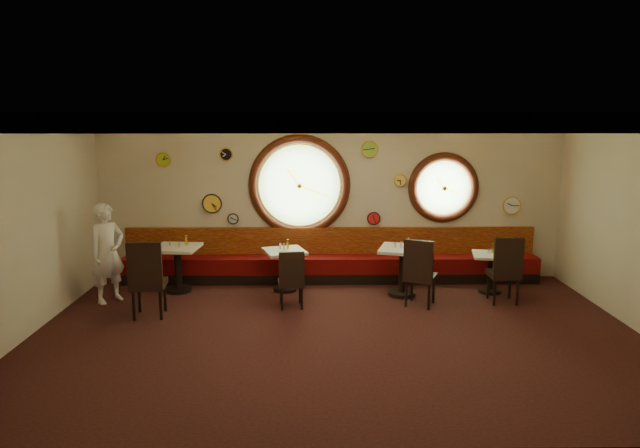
{
  "coord_description": "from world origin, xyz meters",
  "views": [
    {
      "loc": [
        -0.34,
        -8.0,
        3.17
      ],
      "look_at": [
        -0.23,
        0.8,
        1.5
      ],
      "focal_mm": 32.0,
      "sensor_mm": 36.0,
      "label": 1
    }
  ],
  "objects_px": {
    "table_c": "(403,265)",
    "condiment_c_salt": "(395,245)",
    "table_a": "(178,263)",
    "condiment_c_bottle": "(408,242)",
    "chair_a": "(147,275)",
    "condiment_b_salt": "(280,246)",
    "table_b": "(285,265)",
    "condiment_d_bottle": "(493,248)",
    "condiment_c_pepper": "(401,245)",
    "chair_b": "(291,276)",
    "condiment_b_pepper": "(284,247)",
    "waiter": "(108,253)",
    "chair_d": "(506,266)",
    "condiment_b_bottle": "(288,244)",
    "table_d": "(491,268)",
    "condiment_a_salt": "(170,243)",
    "condiment_a_bottle": "(187,240)",
    "condiment_a_pepper": "(179,245)",
    "chair_c": "(419,268)",
    "condiment_d_salt": "(488,251)",
    "condiment_d_pepper": "(490,251)"
  },
  "relations": [
    {
      "from": "condiment_b_pepper",
      "to": "condiment_b_bottle",
      "type": "relative_size",
      "value": 0.65
    },
    {
      "from": "condiment_a_salt",
      "to": "condiment_a_bottle",
      "type": "distance_m",
      "value": 0.3
    },
    {
      "from": "table_a",
      "to": "condiment_c_bottle",
      "type": "distance_m",
      "value": 4.21
    },
    {
      "from": "table_c",
      "to": "condiment_c_salt",
      "type": "relative_size",
      "value": 10.5
    },
    {
      "from": "table_c",
      "to": "condiment_d_salt",
      "type": "bearing_deg",
      "value": 7.07
    },
    {
      "from": "table_d",
      "to": "condiment_c_salt",
      "type": "height_order",
      "value": "condiment_c_salt"
    },
    {
      "from": "table_a",
      "to": "condiment_a_bottle",
      "type": "height_order",
      "value": "condiment_a_bottle"
    },
    {
      "from": "table_b",
      "to": "condiment_b_bottle",
      "type": "bearing_deg",
      "value": 64.59
    },
    {
      "from": "table_c",
      "to": "condiment_b_pepper",
      "type": "height_order",
      "value": "condiment_b_pepper"
    },
    {
      "from": "chair_c",
      "to": "condiment_d_pepper",
      "type": "height_order",
      "value": "chair_c"
    },
    {
      "from": "chair_b",
      "to": "condiment_d_bottle",
      "type": "bearing_deg",
      "value": 7.23
    },
    {
      "from": "condiment_b_pepper",
      "to": "condiment_c_bottle",
      "type": "height_order",
      "value": "condiment_c_bottle"
    },
    {
      "from": "condiment_c_bottle",
      "to": "table_b",
      "type": "bearing_deg",
      "value": 176.13
    },
    {
      "from": "condiment_c_bottle",
      "to": "table_d",
      "type": "bearing_deg",
      "value": -0.28
    },
    {
      "from": "condiment_a_pepper",
      "to": "condiment_d_bottle",
      "type": "height_order",
      "value": "condiment_a_pepper"
    },
    {
      "from": "condiment_d_salt",
      "to": "waiter",
      "type": "xyz_separation_m",
      "value": [
        -6.7,
        -0.48,
        0.1
      ]
    },
    {
      "from": "condiment_b_pepper",
      "to": "waiter",
      "type": "relative_size",
      "value": 0.06
    },
    {
      "from": "table_a",
      "to": "condiment_d_bottle",
      "type": "distance_m",
      "value": 5.75
    },
    {
      "from": "table_d",
      "to": "table_a",
      "type": "bearing_deg",
      "value": 178.67
    },
    {
      "from": "table_a",
      "to": "chair_d",
      "type": "bearing_deg",
      "value": -7.82
    },
    {
      "from": "condiment_d_salt",
      "to": "condiment_d_pepper",
      "type": "bearing_deg",
      "value": -62.55
    },
    {
      "from": "condiment_c_salt",
      "to": "condiment_d_bottle",
      "type": "bearing_deg",
      "value": 5.83
    },
    {
      "from": "condiment_a_salt",
      "to": "condiment_c_bottle",
      "type": "height_order",
      "value": "condiment_c_bottle"
    },
    {
      "from": "chair_d",
      "to": "condiment_b_bottle",
      "type": "height_order",
      "value": "chair_d"
    },
    {
      "from": "condiment_c_pepper",
      "to": "condiment_b_bottle",
      "type": "bearing_deg",
      "value": 167.81
    },
    {
      "from": "chair_d",
      "to": "condiment_c_bottle",
      "type": "relative_size",
      "value": 4.86
    },
    {
      "from": "table_d",
      "to": "condiment_c_bottle",
      "type": "height_order",
      "value": "condiment_c_bottle"
    },
    {
      "from": "condiment_c_salt",
      "to": "table_c",
      "type": "bearing_deg",
      "value": -13.05
    },
    {
      "from": "chair_b",
      "to": "condiment_c_pepper",
      "type": "bearing_deg",
      "value": 12.77
    },
    {
      "from": "chair_c",
      "to": "condiment_b_bottle",
      "type": "relative_size",
      "value": 4.26
    },
    {
      "from": "chair_b",
      "to": "condiment_b_salt",
      "type": "distance_m",
      "value": 1.13
    },
    {
      "from": "condiment_a_pepper",
      "to": "condiment_d_pepper",
      "type": "height_order",
      "value": "condiment_a_pepper"
    },
    {
      "from": "condiment_c_pepper",
      "to": "table_b",
      "type": "bearing_deg",
      "value": 171.18
    },
    {
      "from": "condiment_c_salt",
      "to": "condiment_c_pepper",
      "type": "xyz_separation_m",
      "value": [
        0.1,
        -0.05,
        0.01
      ]
    },
    {
      "from": "table_c",
      "to": "condiment_b_salt",
      "type": "relative_size",
      "value": 8.7
    },
    {
      "from": "chair_a",
      "to": "condiment_a_pepper",
      "type": "bearing_deg",
      "value": 76.18
    },
    {
      "from": "table_b",
      "to": "condiment_a_pepper",
      "type": "height_order",
      "value": "condiment_a_pepper"
    },
    {
      "from": "table_a",
      "to": "condiment_a_salt",
      "type": "relative_size",
      "value": 9.77
    },
    {
      "from": "table_a",
      "to": "condiment_c_bottle",
      "type": "height_order",
      "value": "condiment_c_bottle"
    },
    {
      "from": "chair_a",
      "to": "condiment_d_salt",
      "type": "distance_m",
      "value": 5.96
    },
    {
      "from": "chair_c",
      "to": "waiter",
      "type": "xyz_separation_m",
      "value": [
        -5.3,
        0.36,
        0.19
      ]
    },
    {
      "from": "table_b",
      "to": "condiment_c_bottle",
      "type": "relative_size",
      "value": 5.88
    },
    {
      "from": "condiment_b_bottle",
      "to": "condiment_a_salt",
      "type": "bearing_deg",
      "value": -178.06
    },
    {
      "from": "chair_a",
      "to": "condiment_c_salt",
      "type": "relative_size",
      "value": 8.32
    },
    {
      "from": "condiment_c_pepper",
      "to": "condiment_c_bottle",
      "type": "xyz_separation_m",
      "value": [
        0.15,
        0.17,
        0.02
      ]
    },
    {
      "from": "chair_b",
      "to": "condiment_a_pepper",
      "type": "bearing_deg",
      "value": 149.13
    },
    {
      "from": "table_c",
      "to": "chair_c",
      "type": "bearing_deg",
      "value": -74.61
    },
    {
      "from": "chair_b",
      "to": "condiment_a_pepper",
      "type": "xyz_separation_m",
      "value": [
        -2.05,
        0.91,
        0.32
      ]
    },
    {
      "from": "chair_d",
      "to": "chair_c",
      "type": "bearing_deg",
      "value": -174.05
    },
    {
      "from": "condiment_d_salt",
      "to": "condiment_a_pepper",
      "type": "distance_m",
      "value": 5.6
    }
  ]
}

